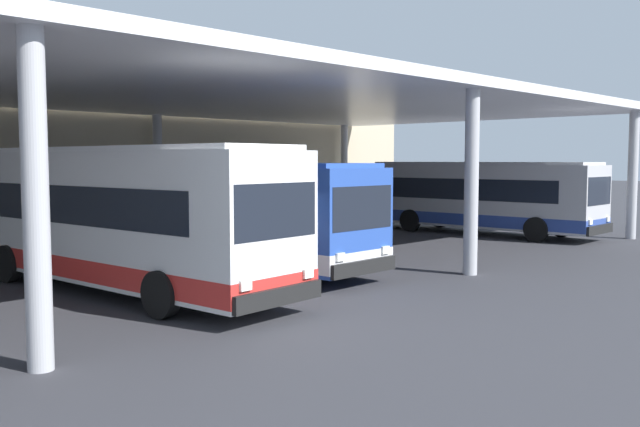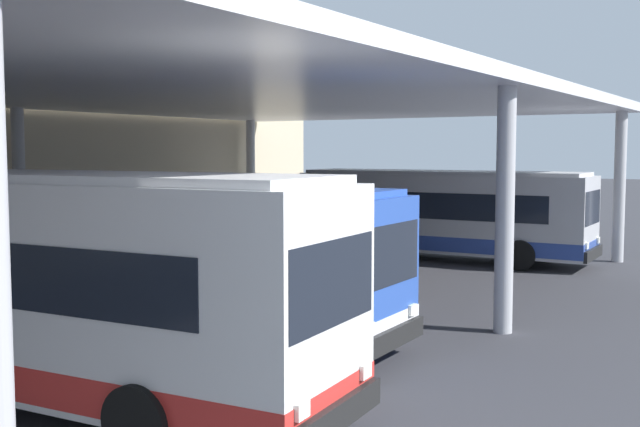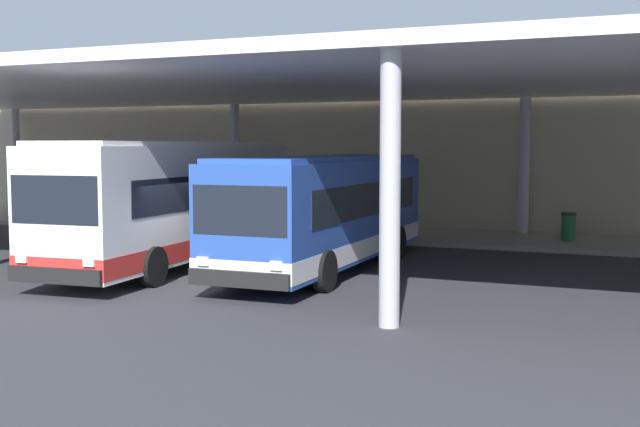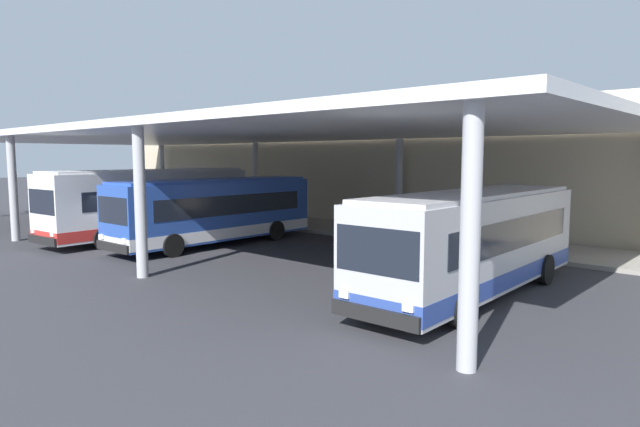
{
  "view_description": "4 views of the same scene",
  "coord_description": "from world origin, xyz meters",
  "px_view_note": "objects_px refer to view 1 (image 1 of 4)",
  "views": [
    {
      "loc": [
        -10.57,
        -12.81,
        3.25
      ],
      "look_at": [
        5.98,
        3.26,
        1.44
      ],
      "focal_mm": 38.29,
      "sensor_mm": 36.0,
      "label": 1
    },
    {
      "loc": [
        -9.75,
        -7.75,
        3.91
      ],
      "look_at": [
        8.85,
        3.79,
        2.1
      ],
      "focal_mm": 43.28,
      "sensor_mm": 36.0,
      "label": 2
    },
    {
      "loc": [
        10.85,
        -16.78,
        3.47
      ],
      "look_at": [
        2.23,
        3.32,
        1.59
      ],
      "focal_mm": 44.61,
      "sensor_mm": 36.0,
      "label": 3
    },
    {
      "loc": [
        23.21,
        -12.03,
        4.2
      ],
      "look_at": [
        8.57,
        4.15,
        1.91
      ],
      "focal_mm": 30.06,
      "sensor_mm": 36.0,
      "label": 4
    }
  ],
  "objects_px": {
    "bench_waiting": "(274,213)",
    "bus_middle_bay": "(480,196)",
    "bus_nearest_bay": "(114,217)",
    "trash_bin": "(218,218)",
    "bus_second_bay": "(230,213)"
  },
  "relations": [
    {
      "from": "bench_waiting",
      "to": "bus_nearest_bay",
      "type": "bearing_deg",
      "value": -146.15
    },
    {
      "from": "bus_second_bay",
      "to": "bus_middle_bay",
      "type": "distance_m",
      "value": 13.57
    },
    {
      "from": "bus_middle_bay",
      "to": "bench_waiting",
      "type": "height_order",
      "value": "bus_middle_bay"
    },
    {
      "from": "bench_waiting",
      "to": "bus_middle_bay",
      "type": "bearing_deg",
      "value": -63.89
    },
    {
      "from": "bus_middle_bay",
      "to": "trash_bin",
      "type": "distance_m",
      "value": 11.66
    },
    {
      "from": "bus_middle_bay",
      "to": "trash_bin",
      "type": "bearing_deg",
      "value": 132.8
    },
    {
      "from": "bus_second_bay",
      "to": "trash_bin",
      "type": "height_order",
      "value": "bus_second_bay"
    },
    {
      "from": "trash_bin",
      "to": "bench_waiting",
      "type": "bearing_deg",
      "value": 3.96
    },
    {
      "from": "bus_middle_bay",
      "to": "trash_bin",
      "type": "relative_size",
      "value": 10.8
    },
    {
      "from": "bus_second_bay",
      "to": "trash_bin",
      "type": "relative_size",
      "value": 10.8
    },
    {
      "from": "bus_second_bay",
      "to": "trash_bin",
      "type": "xyz_separation_m",
      "value": [
        5.66,
        8.03,
        -0.98
      ]
    },
    {
      "from": "bus_nearest_bay",
      "to": "trash_bin",
      "type": "distance_m",
      "value": 13.42
    },
    {
      "from": "bus_nearest_bay",
      "to": "bus_middle_bay",
      "type": "bearing_deg",
      "value": 1.1
    },
    {
      "from": "bus_nearest_bay",
      "to": "bus_middle_bay",
      "type": "xyz_separation_m",
      "value": [
        17.89,
        0.34,
        -0.19
      ]
    },
    {
      "from": "bus_second_bay",
      "to": "bench_waiting",
      "type": "bearing_deg",
      "value": 41.82
    }
  ]
}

